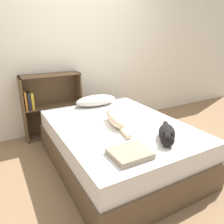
# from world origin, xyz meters

# --- Properties ---
(ground_plane) EXTENTS (8.00, 8.00, 0.00)m
(ground_plane) POSITION_xyz_m (0.00, 0.00, 0.00)
(ground_plane) COLOR #846647
(wall_back) EXTENTS (8.00, 0.06, 2.50)m
(wall_back) POSITION_xyz_m (0.00, 1.36, 1.25)
(wall_back) COLOR silver
(wall_back) RESTS_ON ground_plane
(bed) EXTENTS (1.41, 1.88, 0.53)m
(bed) POSITION_xyz_m (0.00, 0.00, 0.26)
(bed) COLOR brown
(bed) RESTS_ON ground_plane
(pillow) EXTENTS (0.60, 0.30, 0.14)m
(pillow) POSITION_xyz_m (0.08, 0.76, 0.60)
(pillow) COLOR beige
(pillow) RESTS_ON bed
(cat_light) EXTENTS (0.23, 0.62, 0.14)m
(cat_light) POSITION_xyz_m (-0.04, -0.02, 0.59)
(cat_light) COLOR beige
(cat_light) RESTS_ON bed
(cat_dark) EXTENTS (0.42, 0.47, 0.15)m
(cat_dark) POSITION_xyz_m (0.21, -0.58, 0.59)
(cat_dark) COLOR black
(cat_dark) RESTS_ON bed
(bookshelf) EXTENTS (0.86, 0.26, 0.96)m
(bookshelf) POSITION_xyz_m (-0.47, 1.23, 0.49)
(bookshelf) COLOR brown
(bookshelf) RESTS_ON ground_plane
(blanket_fold) EXTENTS (0.32, 0.29, 0.05)m
(blanket_fold) POSITION_xyz_m (-0.28, -0.66, 0.55)
(blanket_fold) COLOR gray
(blanket_fold) RESTS_ON bed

